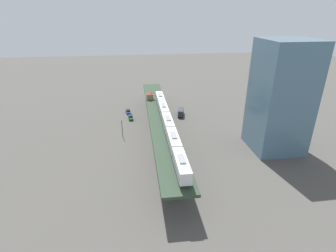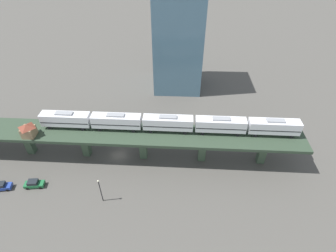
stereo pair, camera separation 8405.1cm
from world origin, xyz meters
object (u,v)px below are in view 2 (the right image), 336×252
signal_hut (28,130)px  delivery_truck (62,121)px  street_car_blue (1,186)px  street_car_green (34,184)px  office_tower (178,37)px  street_lamp (100,189)px  subway_train (168,123)px

signal_hut → delivery_truck: bearing=175.1°
signal_hut → street_car_blue: signal_hut is taller
street_car_green → office_tower: bearing=146.3°
street_car_green → office_tower: 60.80m
street_car_blue → delivery_truck: size_ratio=0.62×
street_lamp → office_tower: office_tower is taller
street_car_green → office_tower: (-48.53, 32.40, 17.06)m
signal_hut → delivery_truck: 15.92m
street_car_blue → street_lamp: (2.09, 24.10, 3.17)m
subway_train → office_tower: bearing=177.2°
delivery_truck → street_car_blue: bearing=-14.0°
street_car_blue → street_lamp: 24.39m
street_car_green → delivery_truck: size_ratio=0.61×
delivery_truck → street_car_green: bearing=3.5°
street_car_blue → subway_train: bearing=109.3°
signal_hut → street_car_blue: bearing=-25.5°
subway_train → street_lamp: (15.36, -13.77, -6.38)m
signal_hut → street_lamp: bearing=58.3°
subway_train → street_lamp: bearing=-41.9°
street_car_blue → street_car_green: bearing=98.4°
delivery_truck → street_lamp: street_lamp is taller
subway_train → delivery_truck: subway_train is taller
subway_train → street_car_green: subway_train is taller
signal_hut → street_car_green: 12.71m
delivery_truck → street_lamp: (25.68, 18.22, 2.35)m
street_car_blue → delivery_truck: bearing=166.0°
street_lamp → office_tower: bearing=163.3°
subway_train → street_car_green: bearing=-68.3°
subway_train → signal_hut: (3.40, -33.16, -0.74)m
street_car_green → delivery_truck: (-22.53, -1.37, 0.82)m
street_lamp → signal_hut: bearing=-121.7°
signal_hut → street_car_green: size_ratio=0.74×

